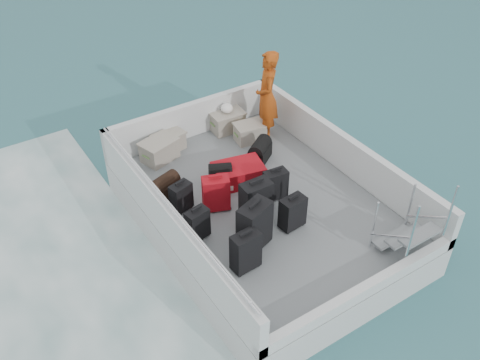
% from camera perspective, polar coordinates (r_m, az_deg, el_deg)
% --- Properties ---
extents(ground, '(160.00, 160.00, 0.00)m').
position_cam_1_polar(ground, '(9.42, 2.30, -5.08)').
color(ground, '#184F57').
rests_on(ground, ground).
extents(ferry_hull, '(3.60, 5.00, 0.60)m').
position_cam_1_polar(ferry_hull, '(9.21, 2.34, -3.72)').
color(ferry_hull, silver).
rests_on(ferry_hull, ground).
extents(deck, '(3.30, 4.70, 0.02)m').
position_cam_1_polar(deck, '(9.01, 2.39, -2.24)').
color(deck, gray).
rests_on(deck, ferry_hull).
extents(deck_fittings, '(3.60, 5.00, 0.90)m').
position_cam_1_polar(deck_fittings, '(8.74, 5.52, -0.66)').
color(deck_fittings, silver).
rests_on(deck_fittings, deck).
extents(suitcase_0, '(0.43, 0.26, 0.65)m').
position_cam_1_polar(suitcase_0, '(7.66, 0.62, -7.67)').
color(suitcase_0, black).
rests_on(suitcase_0, deck).
extents(suitcase_1, '(0.39, 0.27, 0.54)m').
position_cam_1_polar(suitcase_1, '(8.18, -4.56, -4.76)').
color(suitcase_1, black).
rests_on(suitcase_1, deck).
extents(suitcase_2, '(0.39, 0.29, 0.51)m').
position_cam_1_polar(suitcase_2, '(8.71, -6.30, -1.85)').
color(suitcase_2, black).
rests_on(suitcase_2, deck).
extents(suitcase_3, '(0.59, 0.45, 0.79)m').
position_cam_1_polar(suitcase_3, '(7.94, 1.57, -4.97)').
color(suitcase_3, black).
rests_on(suitcase_3, deck).
extents(suitcase_4, '(0.49, 0.30, 0.71)m').
position_cam_1_polar(suitcase_4, '(8.43, 1.72, -2.32)').
color(suitcase_4, black).
rests_on(suitcase_4, deck).
extents(suitcase_5, '(0.50, 0.40, 0.60)m').
position_cam_1_polar(suitcase_5, '(8.67, -2.58, -1.48)').
color(suitcase_5, '#A70C15').
rests_on(suitcase_5, deck).
extents(suitcase_6, '(0.42, 0.27, 0.56)m').
position_cam_1_polar(suitcase_6, '(8.37, 5.62, -3.52)').
color(suitcase_6, black).
rests_on(suitcase_6, deck).
extents(suitcase_7, '(0.41, 0.26, 0.55)m').
position_cam_1_polar(suitcase_7, '(8.90, 3.80, -0.53)').
color(suitcase_7, black).
rests_on(suitcase_7, deck).
extents(suitcase_8, '(0.96, 0.74, 0.34)m').
position_cam_1_polar(suitcase_8, '(9.31, -0.19, 0.71)').
color(suitcase_8, '#A70C15').
rests_on(suitcase_8, deck).
extents(duffel_0, '(0.62, 0.45, 0.32)m').
position_cam_1_polar(duffel_0, '(9.06, -8.11, -1.01)').
color(duffel_0, black).
rests_on(duffel_0, deck).
extents(duffel_1, '(0.48, 0.44, 0.32)m').
position_cam_1_polar(duffel_1, '(9.25, -2.09, 0.36)').
color(duffel_1, black).
rests_on(duffel_1, deck).
extents(duffel_2, '(0.58, 0.53, 0.32)m').
position_cam_1_polar(duffel_2, '(9.85, 2.15, 2.97)').
color(duffel_2, black).
rests_on(duffel_2, deck).
extents(crate_0, '(0.72, 0.59, 0.38)m').
position_cam_1_polar(crate_0, '(9.94, -8.58, 3.10)').
color(crate_0, '#A79E91').
rests_on(crate_0, deck).
extents(crate_1, '(0.61, 0.48, 0.33)m').
position_cam_1_polar(crate_1, '(10.19, -7.58, 4.00)').
color(crate_1, '#A79E91').
rests_on(crate_1, deck).
extents(crate_2, '(0.64, 0.46, 0.37)m').
position_cam_1_polar(crate_2, '(10.69, -1.39, 6.24)').
color(crate_2, '#A79E91').
rests_on(crate_2, deck).
extents(crate_3, '(0.61, 0.47, 0.33)m').
position_cam_1_polar(crate_3, '(10.38, 1.08, 5.05)').
color(crate_3, '#A79E91').
rests_on(crate_3, deck).
extents(yellow_bag, '(0.28, 0.26, 0.22)m').
position_cam_1_polar(yellow_bag, '(10.64, 0.15, 5.59)').
color(yellow_bag, yellow).
rests_on(yellow_bag, deck).
extents(white_bag, '(0.24, 0.24, 0.18)m').
position_cam_1_polar(white_bag, '(10.55, -1.41, 7.52)').
color(white_bag, white).
rests_on(white_bag, crate_2).
extents(passenger, '(0.69, 0.78, 1.78)m').
position_cam_1_polar(passenger, '(10.13, 2.89, 8.89)').
color(passenger, '#E95B15').
rests_on(passenger, deck).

